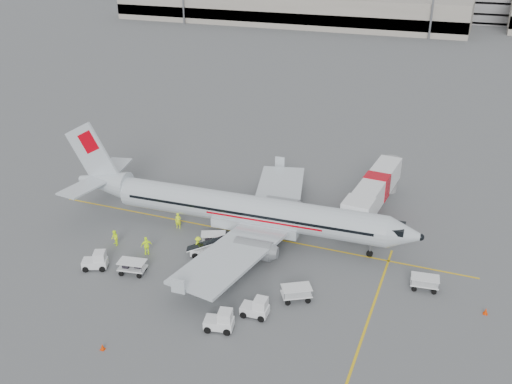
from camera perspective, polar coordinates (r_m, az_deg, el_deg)
ground at (r=57.64m, az=-0.73°, el=-4.21°), size 360.00×360.00×0.00m
stripe_lead at (r=57.63m, az=-0.73°, el=-4.21°), size 44.00×0.20×0.01m
stripe_cross at (r=48.00m, az=11.49°, el=-11.50°), size 0.20×20.00×0.01m
terminal_west at (r=187.61m, az=3.08°, el=17.84°), size 110.00×22.00×9.00m
treeline at (r=223.73m, az=17.26°, el=17.62°), size 300.00×3.00×6.00m
aircraft at (r=55.05m, az=-0.75°, el=0.07°), size 36.79×29.39×9.84m
jet_bridge at (r=62.05m, az=11.86°, el=-0.25°), size 4.47×16.96×4.40m
belt_loader at (r=53.70m, az=-4.75°, el=-5.16°), size 4.88×3.18×2.48m
tug_fore at (r=46.04m, az=-0.13°, el=-11.40°), size 2.21×1.32×1.68m
tug_mid at (r=44.77m, az=-3.74°, el=-12.64°), size 2.44×1.69×1.72m
tug_aft at (r=53.76m, az=-15.84°, el=-6.58°), size 2.51×2.04×1.69m
cart_loaded_a at (r=55.64m, az=-4.28°, el=-4.71°), size 2.71×2.21×1.23m
cart_loaded_b at (r=52.33m, az=-12.25°, el=-7.36°), size 2.64×1.82×1.27m
cart_empty_a at (r=47.98m, az=4.05°, el=-10.07°), size 2.83×2.50×1.27m
cart_empty_b at (r=51.22m, az=16.50°, el=-8.70°), size 2.48×1.64×1.22m
cone_nose at (r=50.01m, az=21.99°, el=-10.97°), size 0.36×0.36×0.58m
cone_port at (r=65.67m, az=1.04°, el=0.00°), size 0.43×0.43×0.71m
cone_stbd at (r=44.67m, az=-15.11°, el=-14.70°), size 0.33×0.33×0.54m
crew_a at (r=58.84m, az=-7.79°, el=-2.85°), size 0.72×0.59×1.72m
crew_b at (r=56.94m, az=-13.95°, el=-4.50°), size 0.98×0.96×1.60m
crew_c at (r=54.43m, az=-5.80°, el=-5.26°), size 0.72×1.12×1.65m
crew_d at (r=54.76m, az=-10.89°, el=-5.30°), size 1.11×1.06×1.85m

